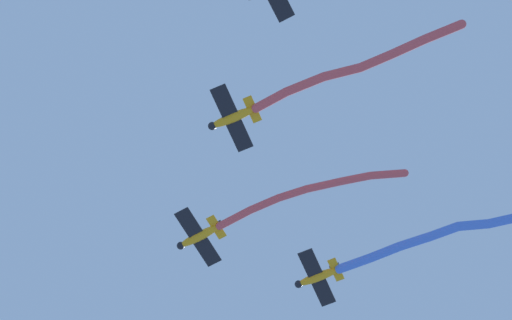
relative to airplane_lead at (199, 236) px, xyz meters
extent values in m
ellipsoid|color=orange|center=(-0.05, 0.09, -0.01)|extent=(2.86, 4.14, 0.87)
sphere|color=black|center=(0.95, -1.68, -0.01)|extent=(1.01, 1.01, 0.74)
ellipsoid|color=#232833|center=(0.21, -0.37, 0.32)|extent=(1.03, 1.21, 0.47)
cube|color=black|center=(0.02, -0.03, -0.13)|extent=(6.11, 4.32, 0.12)
cube|color=orange|center=(-0.93, 1.65, 0.07)|extent=(2.51, 1.90, 0.10)
cube|color=black|center=(-0.89, 1.58, 0.52)|extent=(0.58, 0.90, 1.20)
cylinder|color=#DB4C4C|center=(-1.94, 3.28, 0.17)|extent=(2.44, 3.06, 1.30)
cylinder|color=#DB4C4C|center=(-3.58, 5.79, 0.46)|extent=(2.26, 2.76, 0.89)
cylinder|color=#DB4C4C|center=(-5.27, 7.99, 0.61)|extent=(2.35, 2.50, 0.91)
cylinder|color=#DB4C4C|center=(-7.30, 10.11, 0.76)|extent=(2.85, 2.73, 0.91)
cylinder|color=#DB4C4C|center=(-9.41, 12.16, 0.79)|extent=(2.45, 2.38, 0.86)
cylinder|color=#DB4C4C|center=(-11.63, 14.00, 0.77)|extent=(2.98, 2.39, 0.81)
sphere|color=#DB4C4C|center=(-1.10, 1.95, -0.06)|extent=(0.71, 0.71, 0.71)
sphere|color=#DB4C4C|center=(-2.78, 4.62, 0.40)|extent=(0.71, 0.71, 0.71)
sphere|color=#DB4C4C|center=(-4.39, 6.97, 0.53)|extent=(0.71, 0.71, 0.71)
sphere|color=#DB4C4C|center=(-6.15, 9.01, 0.68)|extent=(0.71, 0.71, 0.71)
sphere|color=#DB4C4C|center=(-8.46, 11.22, 0.84)|extent=(0.71, 0.71, 0.71)
sphere|color=#DB4C4C|center=(-10.36, 13.09, 0.73)|extent=(0.71, 0.71, 0.71)
sphere|color=#DB4C4C|center=(-12.91, 14.90, 0.81)|extent=(0.71, 0.71, 0.71)
ellipsoid|color=orange|center=(3.18, 11.61, -0.01)|extent=(3.18, 3.98, 0.87)
sphere|color=black|center=(4.36, 9.96, -0.01)|extent=(1.03, 1.03, 0.74)
ellipsoid|color=#232833|center=(3.49, 11.18, 0.32)|extent=(1.09, 1.21, 0.47)
cube|color=black|center=(3.27, 11.50, -0.13)|extent=(5.89, 4.78, 0.12)
cube|color=orange|center=(2.14, 13.07, 0.07)|extent=(2.45, 2.07, 0.10)
cube|color=black|center=(2.19, 13.00, 0.52)|extent=(0.66, 0.86, 1.20)
cylinder|color=#DB4C4C|center=(1.20, 14.65, 0.00)|extent=(2.24, 3.00, 0.96)
cylinder|color=#DB4C4C|center=(-0.59, 17.33, 0.21)|extent=(2.83, 3.24, 1.18)
cylinder|color=#DB4C4C|center=(-2.74, 19.86, 0.35)|extent=(2.80, 2.85, 0.84)
cylinder|color=#DB4C4C|center=(-4.70, 22.15, 0.52)|extent=(2.50, 2.76, 1.30)
cylinder|color=#DB4C4C|center=(-6.41, 24.54, 0.82)|extent=(2.43, 2.94, 1.05)
cylinder|color=#DB4C4C|center=(-8.18, 27.15, 0.79)|extent=(2.61, 3.18, 1.12)
sphere|color=#DB4C4C|center=(1.95, 13.35, -0.06)|extent=(0.79, 0.79, 0.79)
sphere|color=#DB4C4C|center=(0.45, 15.95, 0.06)|extent=(0.79, 0.79, 0.79)
sphere|color=#DB4C4C|center=(-1.64, 18.71, 0.37)|extent=(0.79, 0.79, 0.79)
sphere|color=#DB4C4C|center=(-3.85, 21.01, 0.33)|extent=(0.79, 0.79, 0.79)
sphere|color=#DB4C4C|center=(-5.56, 23.29, 0.72)|extent=(0.79, 0.79, 0.79)
sphere|color=#DB4C4C|center=(-7.25, 25.78, 0.91)|extent=(0.79, 0.79, 0.79)
sphere|color=#DB4C4C|center=(-9.11, 28.51, 0.67)|extent=(0.79, 0.79, 0.79)
ellipsoid|color=orange|center=(-11.85, 2.10, 0.29)|extent=(3.17, 3.99, 0.87)
sphere|color=black|center=(-10.68, 0.43, 0.29)|extent=(1.03, 1.03, 0.74)
ellipsoid|color=#232833|center=(-11.54, 1.66, 0.62)|extent=(1.09, 1.21, 0.47)
cube|color=black|center=(-11.77, 1.98, 0.17)|extent=(5.91, 4.76, 0.12)
cube|color=orange|center=(-12.88, 3.56, 0.37)|extent=(2.45, 2.06, 0.10)
cube|color=black|center=(-12.83, 3.49, 0.82)|extent=(0.65, 0.86, 1.20)
cylinder|color=#4C75DB|center=(-14.07, 5.04, 0.41)|extent=(2.79, 2.96, 1.30)
cylinder|color=#4C75DB|center=(-15.85, 7.46, 0.52)|extent=(2.35, 2.90, 1.02)
cylinder|color=#4C75DB|center=(-17.50, 9.91, 0.31)|extent=(2.58, 2.98, 1.29)
cylinder|color=#4C75DB|center=(-19.16, 12.21, 0.18)|extent=(2.30, 2.65, 0.94)
cylinder|color=#4C75DB|center=(-21.09, 14.13, 0.21)|extent=(2.79, 2.39, 0.88)
cylinder|color=#4C75DB|center=(-23.10, 16.01, 0.04)|extent=(2.56, 2.63, 1.33)
sphere|color=#4C75DB|center=(-13.08, 3.84, 0.24)|extent=(0.87, 0.87, 0.87)
sphere|color=#4C75DB|center=(-15.07, 6.24, 0.57)|extent=(0.87, 0.87, 0.87)
sphere|color=#4C75DB|center=(-16.64, 8.67, 0.46)|extent=(0.87, 0.87, 0.87)
sphere|color=#4C75DB|center=(-18.37, 11.15, 0.15)|extent=(0.87, 0.87, 0.87)
sphere|color=#4C75DB|center=(-19.95, 13.28, 0.20)|extent=(0.87, 0.87, 0.87)
sphere|color=#4C75DB|center=(-22.22, 14.98, 0.21)|extent=(0.87, 0.87, 0.87)
camera|label=1|loc=(12.78, 31.10, -66.16)|focal=56.09mm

